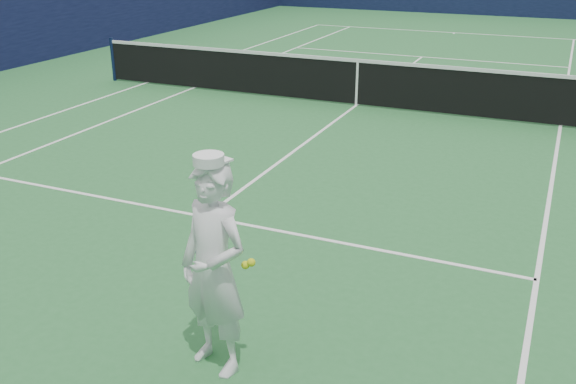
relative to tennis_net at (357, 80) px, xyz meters
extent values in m
plane|color=#276833|center=(0.00, 0.00, -0.55)|extent=(80.00, 80.00, 0.00)
cube|color=white|center=(0.00, 11.88, -0.55)|extent=(11.03, 0.06, 0.01)
cube|color=white|center=(-5.49, 0.00, -0.55)|extent=(0.06, 23.83, 0.01)
cube|color=white|center=(-4.12, 0.00, -0.55)|extent=(0.06, 23.77, 0.01)
cube|color=white|center=(4.12, 0.00, -0.55)|extent=(0.06, 23.77, 0.01)
cube|color=white|center=(0.00, 6.40, -0.55)|extent=(8.23, 0.06, 0.01)
cube|color=white|center=(0.00, -6.40, -0.55)|extent=(8.23, 0.06, 0.01)
cube|color=white|center=(0.00, 0.00, -0.55)|extent=(0.06, 12.80, 0.01)
cube|color=white|center=(0.00, 11.73, -0.55)|extent=(0.06, 0.30, 0.01)
cylinder|color=#141E4C|center=(-6.40, 0.00, -0.02)|extent=(0.09, 0.09, 1.07)
cube|color=black|center=(0.00, 0.00, -0.05)|extent=(12.79, 0.02, 0.92)
cube|color=white|center=(0.00, 0.00, 0.42)|extent=(12.79, 0.04, 0.07)
cube|color=white|center=(0.00, 0.00, -0.08)|extent=(0.05, 0.03, 0.94)
imported|color=white|center=(1.69, -9.04, 0.37)|extent=(0.77, 0.62, 1.86)
cylinder|color=white|center=(1.69, -9.04, 1.32)|extent=(0.24, 0.24, 0.08)
cube|color=white|center=(1.73, -8.91, 1.29)|extent=(0.20, 0.15, 0.02)
cylinder|color=navy|center=(1.45, -8.88, 0.41)|extent=(0.06, 0.10, 0.22)
cube|color=#1D48A2|center=(1.45, -8.82, 0.23)|extent=(0.03, 0.03, 0.14)
torus|color=#1D48A2|center=(1.48, -8.77, 0.02)|extent=(0.31, 0.18, 0.29)
cube|color=beige|center=(1.48, -8.77, 0.02)|extent=(0.21, 0.07, 0.30)
sphere|color=yellow|center=(1.97, -9.01, 0.47)|extent=(0.07, 0.07, 0.07)
sphere|color=yellow|center=(2.02, -9.01, 0.50)|extent=(0.07, 0.07, 0.07)
camera|label=1|loc=(4.08, -13.00, 2.91)|focal=40.00mm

